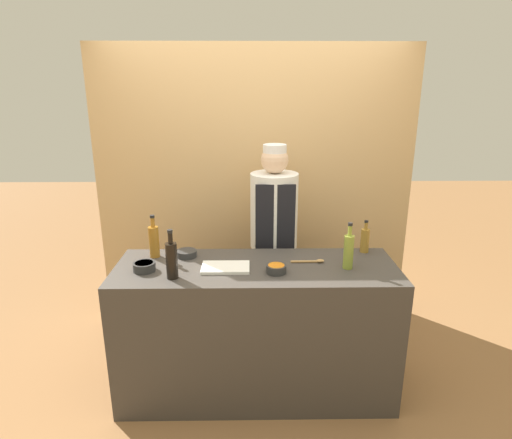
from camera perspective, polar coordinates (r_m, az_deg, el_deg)
ground_plane at (r=3.29m, az=0.04°, el=-21.46°), size 14.00×14.00×0.00m
cabinet_wall at (r=3.75m, az=-0.22°, el=4.02°), size 2.69×0.18×2.40m
counter at (r=3.02m, az=0.04°, el=-14.47°), size 1.84×0.63×0.94m
sauce_bowl_purple at (r=2.98m, az=-9.22°, el=-4.45°), size 0.14×0.14×0.04m
sauce_bowl_orange at (r=2.70m, az=2.72°, el=-6.52°), size 0.13×0.13×0.05m
sauce_bowl_red at (r=2.82m, az=-14.68°, el=-6.04°), size 0.14×0.14×0.06m
cutting_board at (r=2.76m, az=-4.08°, el=-6.40°), size 0.31×0.19×0.02m
bottle_oil at (r=2.79m, az=12.24°, el=-4.08°), size 0.06×0.06×0.31m
bottle_amber at (r=2.99m, az=-13.45°, el=-2.77°), size 0.07×0.07×0.30m
bottle_vinegar at (r=3.10m, az=14.32°, el=-2.63°), size 0.06×0.06×0.23m
bottle_soy at (r=2.64m, az=-11.19°, el=-5.24°), size 0.07×0.07×0.31m
wooden_spoon at (r=2.88m, az=7.37°, el=-5.53°), size 0.22×0.04×0.02m
chef_center at (r=3.38m, az=2.36°, el=-2.93°), size 0.37×0.37×1.65m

